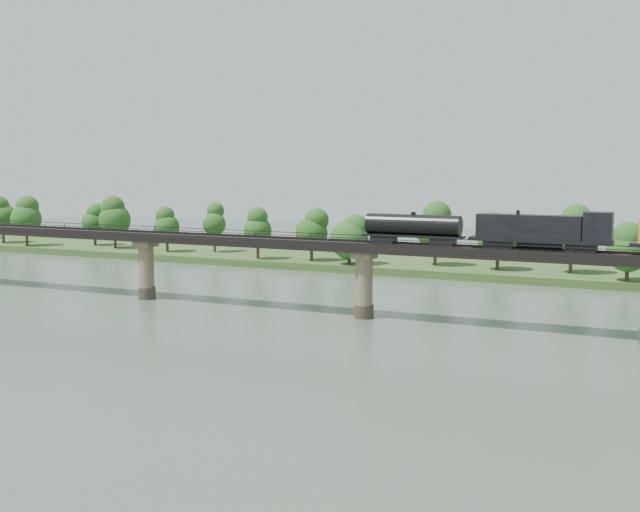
% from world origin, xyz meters
% --- Properties ---
extents(ground, '(400.00, 400.00, 0.00)m').
position_xyz_m(ground, '(0.00, 0.00, 0.00)').
color(ground, '#3C4C3C').
rests_on(ground, ground).
extents(far_bank, '(300.00, 24.00, 1.60)m').
position_xyz_m(far_bank, '(0.00, 85.00, 0.80)').
color(far_bank, '#2F4C1E').
rests_on(far_bank, ground).
extents(bridge, '(236.00, 30.00, 11.50)m').
position_xyz_m(bridge, '(0.00, 30.00, 5.46)').
color(bridge, '#473A2D').
rests_on(bridge, ground).
extents(bridge_superstructure, '(220.00, 4.90, 0.75)m').
position_xyz_m(bridge_superstructure, '(0.00, 30.00, 11.79)').
color(bridge_superstructure, black).
rests_on(bridge_superstructure, bridge).
extents(far_treeline, '(289.06, 17.54, 13.60)m').
position_xyz_m(far_treeline, '(-8.21, 80.52, 8.83)').
color(far_treeline, '#382619').
rests_on(far_treeline, far_bank).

